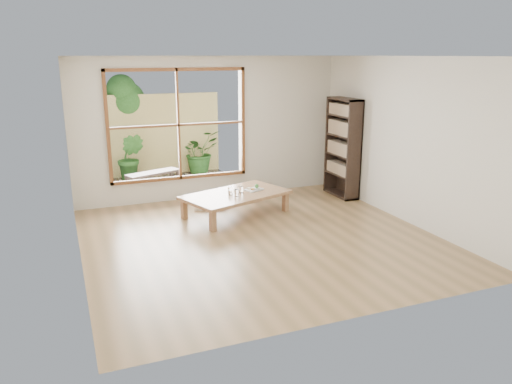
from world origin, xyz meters
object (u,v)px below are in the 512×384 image
Objects in this scene: food_tray at (254,189)px; garden_bench at (153,175)px; bookshelf at (343,148)px; low_table at (236,196)px.

garden_bench is (-1.36, 2.03, -0.09)m from food_tray.
bookshelf is 3.75m from garden_bench.
garden_bench is (-0.99, 2.12, -0.02)m from low_table.
low_table is 2.40m from bookshelf.
bookshelf is 5.30× the size of food_tray.
food_tray is 0.31× the size of garden_bench.
food_tray is at bearing -77.19° from garden_bench.
food_tray is 2.44m from garden_bench.
bookshelf is at bearing -48.61° from garden_bench.
garden_bench is at bearing 95.78° from low_table.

